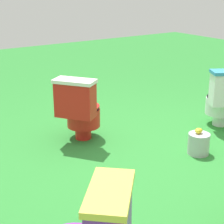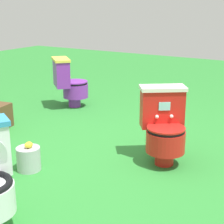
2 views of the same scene
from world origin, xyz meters
name	(u,v)px [view 1 (image 1 of 2)]	position (x,y,z in m)	size (l,w,h in m)	color
ground	(145,160)	(0.00, 0.00, 0.00)	(14.00, 14.00, 0.00)	#2D8433
toilet_red	(80,109)	(0.28, -0.79, 0.37)	(0.63, 0.61, 0.73)	red
lemon_bucket	(199,143)	(-0.55, 0.18, 0.12)	(0.22, 0.22, 0.28)	#B7B7BF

